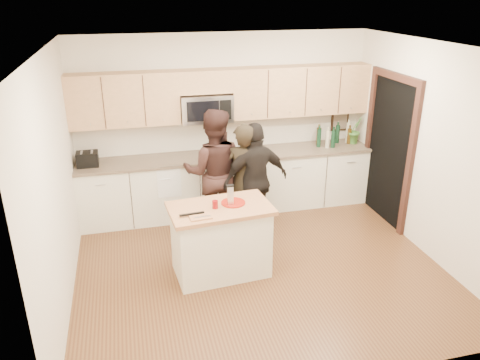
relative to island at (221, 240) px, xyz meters
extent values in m
plane|color=brown|center=(0.49, 0.02, -0.45)|extent=(4.50, 4.50, 0.00)
cube|color=beige|center=(0.49, 2.02, 0.90)|extent=(4.50, 0.02, 2.70)
cube|color=beige|center=(0.49, -1.98, 0.90)|extent=(4.50, 0.02, 2.70)
cube|color=beige|center=(-1.76, 0.02, 0.90)|extent=(0.02, 4.00, 2.70)
cube|color=beige|center=(2.74, 0.02, 0.90)|extent=(0.02, 4.00, 2.70)
cube|color=white|center=(0.49, 0.02, 2.25)|extent=(4.50, 4.00, 0.02)
cube|color=silver|center=(0.49, 1.71, 0.00)|extent=(4.50, 0.62, 0.90)
cube|color=#76664F|center=(0.49, 1.70, 0.47)|extent=(4.50, 0.66, 0.04)
cube|color=tan|center=(-0.99, 1.85, 1.37)|extent=(1.55, 0.33, 0.75)
cube|color=tan|center=(1.65, 1.85, 1.37)|extent=(2.17, 0.33, 0.75)
cube|color=tan|center=(0.18, 1.85, 1.58)|extent=(0.78, 0.33, 0.33)
cube|color=silver|center=(0.18, 1.82, 1.20)|extent=(0.76, 0.40, 0.40)
cube|color=black|center=(0.10, 1.61, 1.20)|extent=(0.47, 0.01, 0.29)
cube|color=black|center=(0.43, 1.61, 1.20)|extent=(0.17, 0.01, 0.29)
cube|color=black|center=(2.73, 0.92, 0.60)|extent=(0.02, 1.05, 2.10)
cube|color=black|center=(2.71, 0.34, 0.60)|extent=(0.06, 0.10, 2.10)
cube|color=black|center=(2.71, 1.49, 0.60)|extent=(0.06, 0.10, 2.10)
cube|color=black|center=(2.71, 0.92, 1.70)|extent=(0.06, 1.25, 0.10)
cube|color=black|center=(2.44, 2.00, 0.83)|extent=(0.30, 0.03, 0.38)
cube|color=tan|center=(2.44, 1.99, 0.83)|extent=(0.24, 0.00, 0.32)
cube|color=white|center=(-0.46, 1.39, 0.25)|extent=(0.34, 0.01, 0.48)
cube|color=white|center=(-0.46, 1.69, 0.48)|extent=(0.34, 0.60, 0.01)
cube|color=silver|center=(0.00, 0.00, -0.03)|extent=(1.15, 0.73, 0.85)
cube|color=#AB7347|center=(0.00, 0.00, 0.42)|extent=(1.25, 0.79, 0.05)
cylinder|color=maroon|center=(0.17, 0.05, 0.45)|extent=(0.29, 0.29, 0.02)
cube|color=silver|center=(0.13, 0.01, 0.57)|extent=(0.07, 0.05, 0.23)
cube|color=black|center=(0.13, 0.01, 0.70)|extent=(0.08, 0.05, 0.02)
cylinder|color=maroon|center=(-0.07, -0.03, 0.49)|extent=(0.07, 0.07, 0.09)
cube|color=#AB7347|center=(-0.27, -0.21, 0.45)|extent=(0.26, 0.21, 0.02)
cube|color=black|center=(-0.36, -0.16, 0.47)|extent=(0.29, 0.05, 0.02)
cube|color=silver|center=(-0.25, -0.25, 0.46)|extent=(0.18, 0.04, 0.01)
cube|color=black|center=(-1.56, 1.69, 0.59)|extent=(0.30, 0.23, 0.20)
cube|color=silver|center=(-1.63, 1.69, 0.69)|extent=(0.03, 0.17, 0.00)
cube|color=silver|center=(-1.49, 1.69, 0.69)|extent=(0.03, 0.17, 0.00)
cylinder|color=black|center=(1.95, 1.70, 0.66)|extent=(0.06, 0.06, 0.35)
cylinder|color=#3A270A|center=(1.99, 1.81, 0.65)|extent=(0.07, 0.07, 0.33)
cylinder|color=#ACA887|center=(2.07, 1.62, 0.66)|extent=(0.07, 0.07, 0.34)
cylinder|color=black|center=(2.33, 1.82, 0.66)|extent=(0.07, 0.07, 0.35)
cylinder|color=#3A270A|center=(2.49, 1.74, 0.64)|extent=(0.07, 0.07, 0.31)
cylinder|color=#ACA887|center=(2.50, 1.80, 0.68)|extent=(0.07, 0.07, 0.39)
cylinder|color=black|center=(2.16, 1.61, 0.65)|extent=(0.07, 0.07, 0.33)
imported|color=#437D32|center=(2.59, 1.74, 0.70)|extent=(0.30, 0.28, 0.44)
imported|color=black|center=(0.51, 0.90, 0.36)|extent=(0.68, 0.53, 1.63)
imported|color=black|center=(0.14, 1.11, 0.45)|extent=(1.00, 0.86, 1.80)
imported|color=black|center=(0.68, 0.87, 0.37)|extent=(1.02, 0.57, 1.64)
camera|label=1|loc=(-0.98, -4.87, 2.82)|focal=35.00mm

